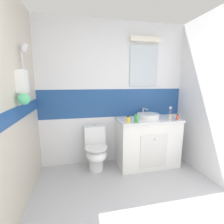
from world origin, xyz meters
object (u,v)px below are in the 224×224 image
Objects in this scene: toilet at (96,150)px; perfume_flask_small at (177,117)px; soap_dispenser at (136,118)px; lotion_bottle_short at (128,119)px; toothbrush_cup at (170,117)px; sink_basin at (148,116)px.

toilet is 7.30× the size of perfume_flask_small.
lotion_bottle_short is at bearing 167.07° from soap_dispenser.
lotion_bottle_short reaches higher than perfume_flask_small.
perfume_flask_small is 0.86m from lotion_bottle_short.
toothbrush_cup is at bearing 2.41° from soap_dispenser.
soap_dispenser is at bearing -177.59° from toothbrush_cup.
perfume_flask_small is at bearing -7.04° from toothbrush_cup.
toothbrush_cup is 2.16× the size of lotion_bottle_short.
toothbrush_cup is at bearing -0.17° from lotion_bottle_short.
toothbrush_cup reaches higher than sink_basin.
soap_dispenser is 1.60× the size of lotion_bottle_short.
toothbrush_cup is (1.22, -0.21, 0.56)m from toilet.
toilet is at bearing 159.49° from soap_dispenser.
lotion_bottle_short is at bearing 178.75° from perfume_flask_small.
sink_basin is at bearing 23.83° from lotion_bottle_short.
toilet is 1.36m from toothbrush_cup.
perfume_flask_small is at bearing -24.60° from sink_basin.
toothbrush_cup is 1.35× the size of soap_dispenser.
toothbrush_cup reaches higher than lotion_bottle_short.
lotion_bottle_short is (-0.72, 0.00, -0.01)m from toothbrush_cup.
sink_basin is 2.55× the size of soap_dispenser.
lotion_bottle_short is (0.50, -0.20, 0.55)m from toilet.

